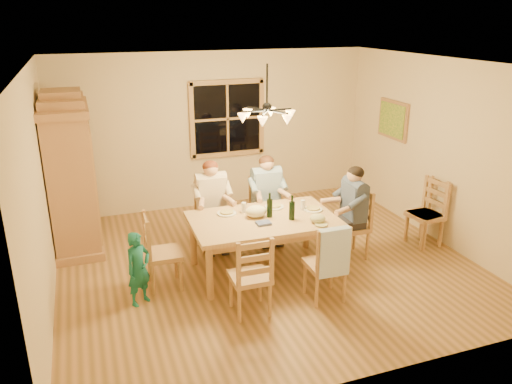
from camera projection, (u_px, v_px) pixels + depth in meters
name	position (u px, v px, depth m)	size (l,w,h in m)	color
floor	(266.00, 262.00, 6.95)	(5.50, 5.50, 0.00)	brown
ceiling	(267.00, 63.00, 6.04)	(5.50, 5.00, 0.02)	white
wall_back	(216.00, 130.00, 8.71)	(5.50, 0.02, 2.70)	beige
wall_left	(39.00, 194.00, 5.63)	(0.02, 5.00, 2.70)	beige
wall_right	(440.00, 152.00, 7.36)	(0.02, 5.00, 2.70)	beige
window	(227.00, 119.00, 8.68)	(1.30, 0.06, 1.30)	black
painting	(393.00, 120.00, 8.33)	(0.06, 0.78, 0.64)	#966941
chandelier	(267.00, 114.00, 6.25)	(0.77, 0.68, 0.71)	black
armoire	(72.00, 177.00, 7.15)	(0.66, 1.40, 2.30)	#966941
dining_table	(263.00, 225.00, 6.52)	(1.90, 1.18, 0.76)	#A57849
chair_far_left	(212.00, 229.00, 7.29)	(0.45, 0.43, 0.99)	tan
chair_far_right	(266.00, 222.00, 7.55)	(0.45, 0.43, 0.99)	tan
chair_near_left	(250.00, 288.00, 5.70)	(0.45, 0.43, 0.99)	tan
chair_near_right	(325.00, 275.00, 5.99)	(0.45, 0.43, 0.99)	tan
chair_end_left	(165.00, 265.00, 6.25)	(0.43, 0.45, 0.99)	tan
chair_end_right	(350.00, 237.00, 7.03)	(0.43, 0.45, 0.99)	tan
adult_woman	(211.00, 194.00, 7.11)	(0.40, 0.43, 0.87)	beige
adult_plaid_man	(267.00, 188.00, 7.37)	(0.40, 0.43, 0.87)	#345C8F
adult_slate_man	(353.00, 201.00, 6.85)	(0.43, 0.40, 0.87)	#404A67
towel	(334.00, 252.00, 5.68)	(0.38, 0.10, 0.58)	#B1C8EF
wine_bottle_a	(270.00, 205.00, 6.48)	(0.08, 0.08, 0.33)	black
wine_bottle_b	(292.00, 207.00, 6.39)	(0.08, 0.08, 0.33)	black
plate_woman	(227.00, 213.00, 6.62)	(0.26, 0.26, 0.02)	white
plate_plaid	(274.00, 207.00, 6.84)	(0.26, 0.26, 0.02)	white
plate_slate	(313.00, 209.00, 6.75)	(0.26, 0.26, 0.02)	white
wine_glass_a	(244.00, 207.00, 6.65)	(0.06, 0.06, 0.14)	silver
wine_glass_b	(303.00, 205.00, 6.74)	(0.06, 0.06, 0.14)	silver
cap	(318.00, 218.00, 6.34)	(0.20, 0.20, 0.11)	tan
napkin	(263.00, 223.00, 6.29)	(0.18, 0.14, 0.03)	#495386
cloth_bundle	(256.00, 211.00, 6.50)	(0.28, 0.22, 0.15)	beige
child	(139.00, 269.00, 5.83)	(0.33, 0.22, 0.91)	#186D66
chair_spare_front	(423.00, 224.00, 7.45)	(0.50, 0.52, 0.99)	tan
chair_spare_back	(425.00, 225.00, 7.43)	(0.43, 0.44, 0.99)	tan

